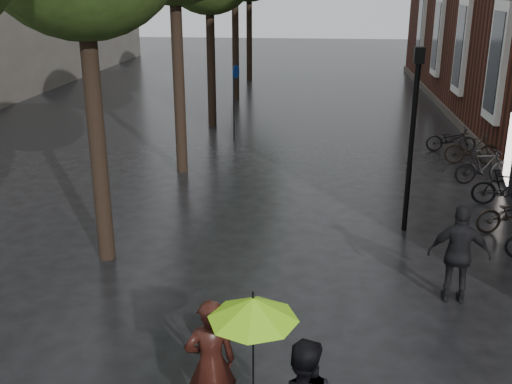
# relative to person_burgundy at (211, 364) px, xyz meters

# --- Properties ---
(person_burgundy) EXTENTS (0.75, 0.62, 1.75)m
(person_burgundy) POSITION_rel_person_burgundy_xyz_m (0.00, 0.00, 0.00)
(person_burgundy) COLOR black
(person_burgundy) RESTS_ON ground
(lime_umbrella) EXTENTS (1.04, 1.04, 1.53)m
(lime_umbrella) POSITION_rel_person_burgundy_xyz_m (0.55, -0.29, 0.97)
(lime_umbrella) COLOR black
(lime_umbrella) RESTS_ON ground
(pedestrian_walking) EXTENTS (1.08, 0.54, 1.77)m
(pedestrian_walking) POSITION_rel_person_burgundy_xyz_m (3.67, 3.52, 0.01)
(pedestrian_walking) COLOR black
(pedestrian_walking) RESTS_ON ground
(parked_bicycles) EXTENTS (2.06, 12.38, 0.98)m
(parked_bicycles) POSITION_rel_person_burgundy_xyz_m (5.77, 7.72, -0.42)
(parked_bicycles) COLOR black
(parked_bicycles) RESTS_ON ground
(lamp_post) EXTENTS (0.21, 0.21, 4.04)m
(lamp_post) POSITION_rel_person_burgundy_xyz_m (3.21, 6.68, 1.57)
(lamp_post) COLOR black
(lamp_post) RESTS_ON ground
(cycle_sign) EXTENTS (0.14, 0.47, 2.60)m
(cycle_sign) POSITION_rel_person_burgundy_xyz_m (-1.76, 14.76, 0.84)
(cycle_sign) COLOR #262628
(cycle_sign) RESTS_ON ground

